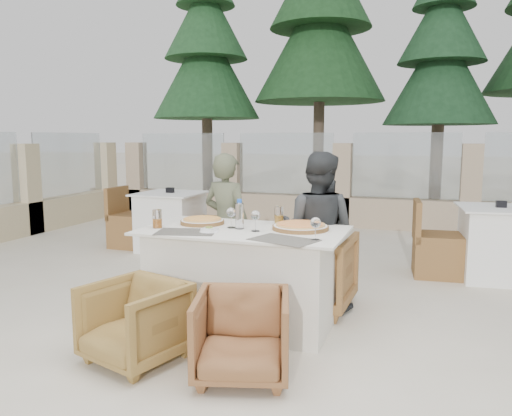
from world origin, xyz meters
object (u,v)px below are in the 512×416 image
(water_bottle, at_px, (239,214))
(wine_glass_corner, at_px, (316,227))
(diner_right, at_px, (318,231))
(armchair_far_left, at_px, (227,264))
(beer_glass_right, at_px, (279,215))
(diner_left, at_px, (227,224))
(pizza_left, at_px, (202,221))
(armchair_far_right, at_px, (310,270))
(dining_table, at_px, (244,276))
(armchair_near_left, at_px, (135,322))
(olive_dish, at_px, (209,229))
(armchair_near_right, at_px, (242,335))
(bg_table_a, at_px, (171,221))
(bg_table_b, at_px, (499,244))
(wine_glass_near, at_px, (255,220))
(wine_glass_centre, at_px, (231,217))
(beer_glass_left, at_px, (157,219))
(pizza_right, at_px, (300,226))

(water_bottle, height_order, wine_glass_corner, water_bottle)
(diner_right, bearing_deg, armchair_far_left, -1.95)
(beer_glass_right, xyz_separation_m, diner_right, (0.28, 0.24, -0.16))
(diner_left, relative_size, diner_right, 0.98)
(pizza_left, distance_m, armchair_far_left, 0.77)
(wine_glass_corner, bearing_deg, beer_glass_right, 128.02)
(armchair_far_right, bearing_deg, dining_table, 53.56)
(armchair_near_left, bearing_deg, wine_glass_corner, 49.07)
(water_bottle, relative_size, olive_dish, 2.17)
(beer_glass_right, bearing_deg, armchair_near_right, -84.25)
(diner_left, height_order, bg_table_a, diner_left)
(armchair_far_left, bearing_deg, armchair_far_right, 144.65)
(armchair_near_left, relative_size, diner_right, 0.43)
(diner_left, bearing_deg, bg_table_b, -138.50)
(armchair_near_right, bearing_deg, armchair_far_left, 99.69)
(wine_glass_corner, relative_size, armchair_near_left, 0.31)
(wine_glass_corner, xyz_separation_m, armchair_near_left, (-1.07, -0.66, -0.59))
(beer_glass_right, distance_m, armchair_near_left, 1.49)
(diner_left, bearing_deg, beer_glass_right, 162.95)
(wine_glass_near, bearing_deg, armchair_near_left, -123.32)
(wine_glass_centre, bearing_deg, wine_glass_near, -18.17)
(olive_dish, relative_size, armchair_near_right, 0.19)
(armchair_near_right, distance_m, bg_table_b, 3.43)
(water_bottle, relative_size, armchair_far_left, 0.39)
(wine_glass_corner, xyz_separation_m, beer_glass_right, (-0.44, 0.56, -0.02))
(diner_left, bearing_deg, beer_glass_left, 87.06)
(water_bottle, height_order, beer_glass_right, water_bottle)
(armchair_far_right, relative_size, armchair_near_left, 1.24)
(armchair_near_left, bearing_deg, beer_glass_right, 79.84)
(olive_dish, xyz_separation_m, armchair_far_left, (-0.23, 0.89, -0.51))
(pizza_right, distance_m, diner_right, 0.44)
(water_bottle, distance_m, armchair_far_left, 0.99)
(wine_glass_near, height_order, olive_dish, wine_glass_near)
(bg_table_a, bearing_deg, armchair_near_right, -54.52)
(diner_right, bearing_deg, dining_table, 55.71)
(pizza_right, height_order, armchair_far_left, pizza_right)
(wine_glass_corner, relative_size, armchair_near_right, 0.31)
(armchair_near_right, bearing_deg, olive_dish, 111.96)
(armchair_far_left, height_order, bg_table_b, bg_table_b)
(armchair_far_right, distance_m, armchair_near_left, 1.67)
(pizza_left, xyz_separation_m, bg_table_b, (2.51, 1.94, -0.41))
(bg_table_b, bearing_deg, diner_right, -142.78)
(armchair_far_left, distance_m, armchair_near_left, 1.59)
(water_bottle, distance_m, wine_glass_centre, 0.08)
(wine_glass_corner, xyz_separation_m, bg_table_a, (-2.48, 2.40, -0.48))
(wine_glass_near, relative_size, diner_right, 0.13)
(beer_glass_right, height_order, armchair_far_right, beer_glass_right)
(wine_glass_near, distance_m, wine_glass_corner, 0.54)
(armchair_near_right, bearing_deg, wine_glass_corner, 47.73)
(beer_glass_right, height_order, armchair_near_right, beer_glass_right)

